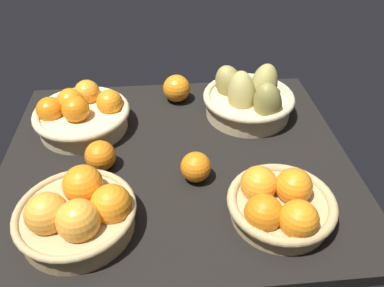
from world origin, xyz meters
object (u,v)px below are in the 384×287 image
object	(u,v)px
loose_orange_front_gap	(100,156)
loose_orange_side_gap	(196,167)
loose_orange_back_gap	(177,88)
basket_near_left_pears	(249,99)
basket_far_left	(280,204)
basket_far_right	(78,213)
basket_near_right	(82,113)

from	to	relation	value
loose_orange_front_gap	loose_orange_side_gap	distance (cm)	22.43
loose_orange_back_gap	basket_near_left_pears	bearing A→B (deg)	153.54
basket_far_left	loose_orange_back_gap	size ratio (longest dim) A/B	2.76
basket_far_left	basket_far_right	bearing A→B (deg)	-1.30
basket_far_right	loose_orange_side_gap	distance (cm)	26.99
basket_near_right	loose_orange_back_gap	xyz separation A→B (cm)	(-25.80, -11.38, -0.44)
basket_far_left	basket_far_right	xyz separation A→B (cm)	(39.61, -0.90, 0.54)
loose_orange_front_gap	basket_far_right	bearing A→B (deg)	82.40
basket_far_left	loose_orange_back_gap	xyz separation A→B (cm)	(17.74, -47.20, -0.04)
basket_far_right	loose_orange_back_gap	world-z (taller)	basket_far_right
basket_near_left_pears	loose_orange_back_gap	size ratio (longest dim) A/B	3.15
loose_orange_side_gap	basket_far_left	bearing A→B (deg)	139.94
basket_near_left_pears	loose_orange_side_gap	bearing A→B (deg)	54.86
basket_near_left_pears	loose_orange_side_gap	distance (cm)	29.97
loose_orange_side_gap	basket_near_left_pears	bearing A→B (deg)	-125.14
basket_near_right	loose_orange_side_gap	bearing A→B (deg)	140.90
basket_near_left_pears	loose_orange_front_gap	distance (cm)	43.15
loose_orange_back_gap	basket_near_right	bearing A→B (deg)	23.80
basket_far_right	loose_orange_back_gap	size ratio (longest dim) A/B	2.96
basket_far_left	loose_orange_back_gap	bearing A→B (deg)	-69.40
basket_far_left	loose_orange_front_gap	world-z (taller)	basket_far_left
loose_orange_side_gap	basket_near_right	bearing A→B (deg)	-39.10
basket_far_left	loose_orange_side_gap	distance (cm)	20.32
basket_far_left	basket_far_right	world-z (taller)	basket_far_right
basket_far_right	loose_orange_front_gap	xyz separation A→B (cm)	(-2.40, -18.01, -0.97)
basket_near_right	loose_orange_side_gap	xyz separation A→B (cm)	(-27.99, 22.75, -0.95)
basket_near_left_pears	loose_orange_back_gap	distance (cm)	21.72
basket_far_left	basket_near_left_pears	bearing A→B (deg)	-92.55
basket_near_left_pears	basket_far_left	size ratio (longest dim) A/B	1.14
basket_near_left_pears	basket_near_right	bearing A→B (deg)	2.18
basket_near_right	loose_orange_back_gap	bearing A→B (deg)	-156.20
basket_near_right	basket_near_left_pears	bearing A→B (deg)	-177.82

